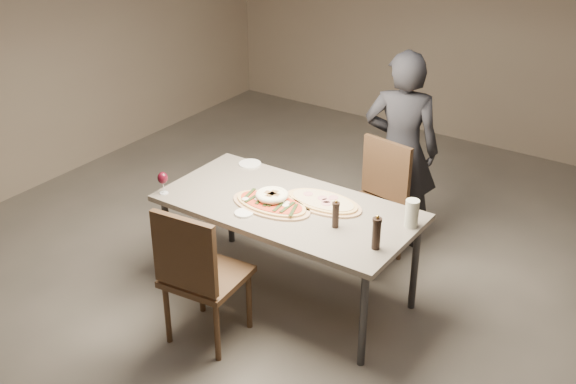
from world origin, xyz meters
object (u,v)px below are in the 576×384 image
Objects in this scene: chair_far at (376,196)px; bread_basket at (272,197)px; chair_near at (198,271)px; ham_pizza at (323,202)px; diner at (401,150)px; dining_table at (288,212)px; pepper_mill_left at (336,214)px; carafe at (412,213)px; zucchini_pizza at (271,204)px.

bread_basket is at bearing 76.80° from chair_far.
chair_near reaches higher than bread_basket.
ham_pizza is 1.01m from diner.
chair_far is at bearing 73.00° from dining_table.
chair_near is 2.00m from diner.
bread_basket is (-0.11, -0.04, 0.11)m from dining_table.
chair_near is 1.66m from chair_far.
ham_pizza is at bearing 136.20° from pepper_mill_left.
chair_near reaches higher than ham_pizza.
chair_far is at bearing 101.25° from ham_pizza.
dining_table is 0.16m from bread_basket.
ham_pizza is at bearing 32.21° from bread_basket.
bread_basket is at bearing 79.37° from chair_near.
diner reaches higher than bread_basket.
diner reaches higher than dining_table.
pepper_mill_left is at bearing -144.09° from carafe.
dining_table is at bearing -165.63° from carafe.
ham_pizza is 0.33m from pepper_mill_left.
pepper_mill_left is (0.43, -0.08, 0.15)m from dining_table.
dining_table is at bearing 31.55° from zucchini_pizza.
zucchini_pizza is at bearing -179.54° from pepper_mill_left.
zucchini_pizza is at bearing -135.65° from dining_table.
bread_basket is 0.24× the size of chair_far.
ham_pizza is at bearing 37.27° from dining_table.
chair_far is (-0.17, 0.91, -0.31)m from pepper_mill_left.
diner is (0.37, 1.24, 0.05)m from zucchini_pizza.
carafe is 0.90m from chair_far.
bread_basket is 0.97m from carafe.
diner is (0.03, 0.32, 0.27)m from chair_far.
pepper_mill_left is (0.23, -0.23, 0.08)m from ham_pizza.
pepper_mill_left is 1.24m from diner.
diner is at bearing -86.76° from chair_far.
diner reaches higher than zucchini_pizza.
diner is at bearing 75.96° from dining_table.
pepper_mill_left is at bearing -12.33° from zucchini_pizza.
bread_basket reaches higher than ham_pizza.
dining_table is 0.25m from ham_pizza.
carafe is at bearing 38.90° from chair_near.
carafe is at bearing 35.91° from pepper_mill_left.
chair_far is at bearing 100.73° from pepper_mill_left.
chair_near is at bearing -135.28° from carafe.
zucchini_pizza is 1.00m from chair_far.
chair_far is 0.59× the size of diner.
ham_pizza is 0.35m from bread_basket.
bread_basket is 1.26m from diner.
dining_table is 7.85× the size of bread_basket.
chair_near reaches higher than carafe.
dining_table is at bearing -126.33° from ham_pizza.
zucchini_pizza is 0.73m from chair_near.
dining_table is 2.98× the size of zucchini_pizza.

